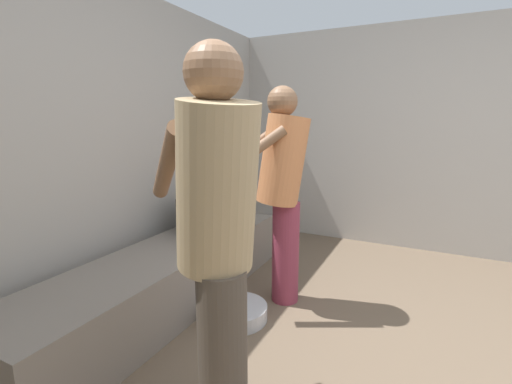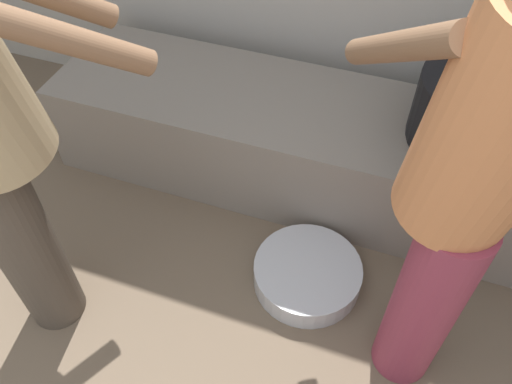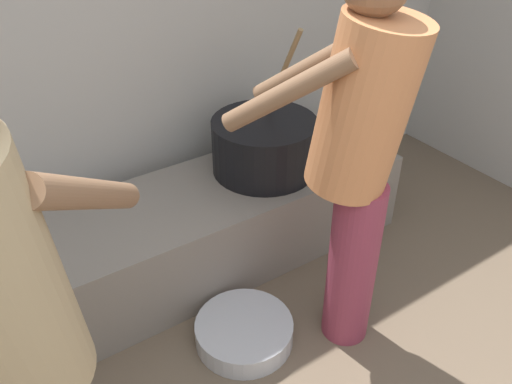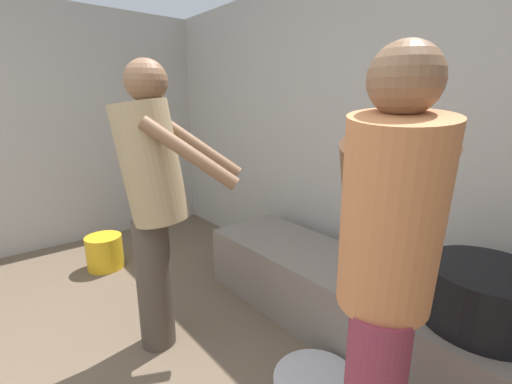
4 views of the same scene
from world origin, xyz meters
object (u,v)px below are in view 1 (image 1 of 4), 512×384
cook_in_orange_shirt (282,184)px  metal_mixing_bowl (237,312)px  cook_in_tan_shirt (217,231)px  cooking_pot_main (207,214)px

cook_in_orange_shirt → metal_mixing_bowl: cook_in_orange_shirt is taller
cook_in_tan_shirt → metal_mixing_bowl: bearing=25.5°
cook_in_orange_shirt → cook_in_tan_shirt: 1.26m
cook_in_tan_shirt → cooking_pot_main: bearing=35.7°
metal_mixing_bowl → cook_in_tan_shirt: bearing=-154.5°
cooking_pot_main → cook_in_orange_shirt: 0.80m
cook_in_tan_shirt → metal_mixing_bowl: cook_in_tan_shirt is taller
cook_in_orange_shirt → metal_mixing_bowl: size_ratio=3.72×
cook_in_orange_shirt → cook_in_tan_shirt: cook_in_tan_shirt is taller
metal_mixing_bowl → cook_in_orange_shirt: bearing=-23.5°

